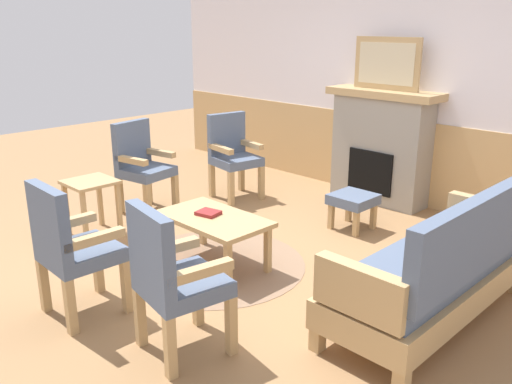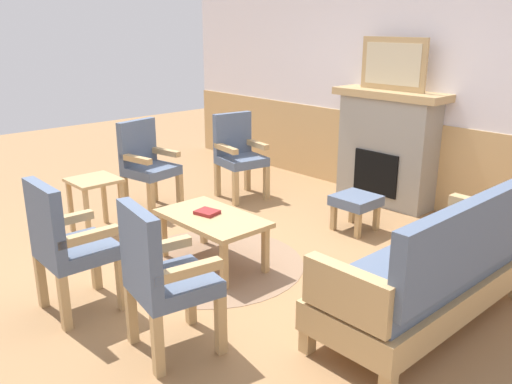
{
  "view_description": "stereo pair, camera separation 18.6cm",
  "coord_description": "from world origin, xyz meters",
  "px_view_note": "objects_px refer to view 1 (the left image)",
  "views": [
    {
      "loc": [
        3.23,
        -2.87,
        2.0
      ],
      "look_at": [
        0.0,
        0.35,
        0.55
      ],
      "focal_mm": 37.8,
      "sensor_mm": 36.0,
      "label": 1
    },
    {
      "loc": [
        3.35,
        -2.73,
        2.0
      ],
      "look_at": [
        0.0,
        0.35,
        0.55
      ],
      "focal_mm": 37.8,
      "sensor_mm": 36.0,
      "label": 2
    }
  ],
  "objects_px": {
    "fireplace": "(381,146)",
    "armchair_front_left": "(71,245)",
    "coffee_table": "(214,223)",
    "book_on_table": "(208,213)",
    "armchair_by_window_left": "(233,152)",
    "armchair_front_center": "(172,275)",
    "armchair_near_fireplace": "(141,163)",
    "couch": "(438,269)",
    "side_table": "(91,192)",
    "footstool": "(353,202)",
    "framed_picture": "(387,64)"
  },
  "relations": [
    {
      "from": "fireplace",
      "to": "side_table",
      "type": "distance_m",
      "value": 3.18
    },
    {
      "from": "footstool",
      "to": "armchair_front_left",
      "type": "distance_m",
      "value": 2.81
    },
    {
      "from": "coffee_table",
      "to": "armchair_near_fireplace",
      "type": "relative_size",
      "value": 0.98
    },
    {
      "from": "armchair_by_window_left",
      "to": "armchair_front_center",
      "type": "height_order",
      "value": "same"
    },
    {
      "from": "armchair_front_left",
      "to": "framed_picture",
      "type": "bearing_deg",
      "value": 88.77
    },
    {
      "from": "framed_picture",
      "to": "armchair_front_left",
      "type": "bearing_deg",
      "value": -91.23
    },
    {
      "from": "coffee_table",
      "to": "armchair_front_center",
      "type": "distance_m",
      "value": 1.3
    },
    {
      "from": "footstool",
      "to": "armchair_by_window_left",
      "type": "relative_size",
      "value": 0.41
    },
    {
      "from": "fireplace",
      "to": "side_table",
      "type": "xyz_separation_m",
      "value": [
        -1.37,
        -2.86,
        -0.22
      ]
    },
    {
      "from": "fireplace",
      "to": "footstool",
      "type": "height_order",
      "value": "fireplace"
    },
    {
      "from": "fireplace",
      "to": "armchair_by_window_left",
      "type": "distance_m",
      "value": 1.7
    },
    {
      "from": "coffee_table",
      "to": "side_table",
      "type": "relative_size",
      "value": 1.75
    },
    {
      "from": "coffee_table",
      "to": "couch",
      "type": "bearing_deg",
      "value": 15.22
    },
    {
      "from": "couch",
      "to": "armchair_front_left",
      "type": "xyz_separation_m",
      "value": [
        -1.83,
        -1.71,
        0.14
      ]
    },
    {
      "from": "armchair_by_window_left",
      "to": "side_table",
      "type": "relative_size",
      "value": 1.78
    },
    {
      "from": "book_on_table",
      "to": "armchair_by_window_left",
      "type": "xyz_separation_m",
      "value": [
        -1.22,
        1.4,
        0.08
      ]
    },
    {
      "from": "coffee_table",
      "to": "armchair_near_fireplace",
      "type": "bearing_deg",
      "value": 167.18
    },
    {
      "from": "armchair_by_window_left",
      "to": "side_table",
      "type": "bearing_deg",
      "value": -92.16
    },
    {
      "from": "coffee_table",
      "to": "side_table",
      "type": "xyz_separation_m",
      "value": [
        -1.36,
        -0.38,
        0.05
      ]
    },
    {
      "from": "armchair_by_window_left",
      "to": "armchair_near_fireplace",
      "type": "bearing_deg",
      "value": -107.91
    },
    {
      "from": "couch",
      "to": "side_table",
      "type": "distance_m",
      "value": 3.24
    },
    {
      "from": "armchair_front_center",
      "to": "book_on_table",
      "type": "bearing_deg",
      "value": 130.67
    },
    {
      "from": "armchair_by_window_left",
      "to": "armchair_front_left",
      "type": "relative_size",
      "value": 1.0
    },
    {
      "from": "coffee_table",
      "to": "fireplace",
      "type": "bearing_deg",
      "value": 89.62
    },
    {
      "from": "armchair_front_left",
      "to": "armchair_by_window_left",
      "type": "bearing_deg",
      "value": 114.97
    },
    {
      "from": "fireplace",
      "to": "armchair_front_left",
      "type": "distance_m",
      "value": 3.71
    },
    {
      "from": "armchair_front_left",
      "to": "side_table",
      "type": "bearing_deg",
      "value": 146.73
    },
    {
      "from": "armchair_by_window_left",
      "to": "coffee_table",
      "type": "bearing_deg",
      "value": -47.44
    },
    {
      "from": "footstool",
      "to": "armchair_front_center",
      "type": "height_order",
      "value": "armchair_front_center"
    },
    {
      "from": "armchair_front_left",
      "to": "armchair_front_center",
      "type": "xyz_separation_m",
      "value": [
        0.87,
        0.21,
        0.0
      ]
    },
    {
      "from": "book_on_table",
      "to": "armchair_front_center",
      "type": "bearing_deg",
      "value": -49.33
    },
    {
      "from": "armchair_front_center",
      "to": "armchair_front_left",
      "type": "bearing_deg",
      "value": -166.14
    },
    {
      "from": "couch",
      "to": "book_on_table",
      "type": "xyz_separation_m",
      "value": [
        -1.83,
        -0.48,
        0.06
      ]
    },
    {
      "from": "couch",
      "to": "footstool",
      "type": "bearing_deg",
      "value": 143.63
    },
    {
      "from": "footstool",
      "to": "armchair_front_left",
      "type": "relative_size",
      "value": 0.41
    },
    {
      "from": "book_on_table",
      "to": "coffee_table",
      "type": "bearing_deg",
      "value": -0.26
    },
    {
      "from": "armchair_near_fireplace",
      "to": "armchair_front_left",
      "type": "bearing_deg",
      "value": -45.69
    },
    {
      "from": "coffee_table",
      "to": "book_on_table",
      "type": "height_order",
      "value": "book_on_table"
    },
    {
      "from": "armchair_near_fireplace",
      "to": "fireplace",
      "type": "bearing_deg",
      "value": 52.19
    },
    {
      "from": "fireplace",
      "to": "couch",
      "type": "xyz_separation_m",
      "value": [
        1.75,
        -2.0,
        -0.26
      ]
    },
    {
      "from": "footstool",
      "to": "armchair_by_window_left",
      "type": "bearing_deg",
      "value": -175.34
    },
    {
      "from": "book_on_table",
      "to": "footstool",
      "type": "height_order",
      "value": "book_on_table"
    },
    {
      "from": "framed_picture",
      "to": "footstool",
      "type": "relative_size",
      "value": 2.0
    },
    {
      "from": "fireplace",
      "to": "coffee_table",
      "type": "distance_m",
      "value": 2.5
    },
    {
      "from": "couch",
      "to": "coffee_table",
      "type": "distance_m",
      "value": 1.83
    },
    {
      "from": "framed_picture",
      "to": "couch",
      "type": "relative_size",
      "value": 0.44
    },
    {
      "from": "fireplace",
      "to": "footstool",
      "type": "bearing_deg",
      "value": -71.54
    },
    {
      "from": "couch",
      "to": "armchair_front_left",
      "type": "bearing_deg",
      "value": -136.95
    },
    {
      "from": "armchair_front_center",
      "to": "footstool",
      "type": "bearing_deg",
      "value": 100.49
    },
    {
      "from": "book_on_table",
      "to": "armchair_near_fireplace",
      "type": "height_order",
      "value": "armchair_near_fireplace"
    }
  ]
}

